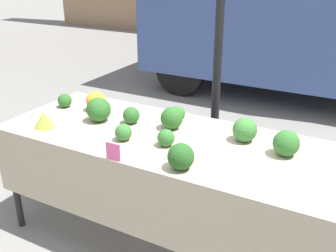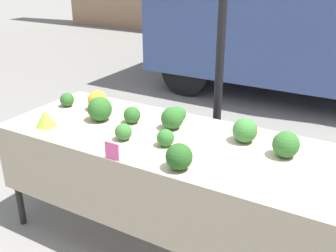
% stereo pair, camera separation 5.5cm
% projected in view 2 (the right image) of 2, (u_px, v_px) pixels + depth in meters
% --- Properties ---
extents(ground_plane, '(40.00, 40.00, 0.00)m').
position_uv_depth(ground_plane, '(168.00, 240.00, 2.97)').
color(ground_plane, gray).
extents(tent_pole, '(0.07, 0.07, 2.31)m').
position_uv_depth(tent_pole, '(219.00, 67.00, 3.20)').
color(tent_pole, black).
rests_on(tent_pole, ground_plane).
extents(parked_truck, '(4.35, 2.27, 2.58)m').
position_uv_depth(parked_truck, '(298.00, 3.00, 5.77)').
color(parked_truck, '#384C84').
rests_on(parked_truck, ground_plane).
extents(market_table, '(2.36, 0.91, 0.86)m').
position_uv_depth(market_table, '(163.00, 154.00, 2.62)').
color(market_table, tan).
rests_on(market_table, ground_plane).
extents(orange_cauliflower, '(0.16, 0.16, 0.16)m').
position_uv_depth(orange_cauliflower, '(98.00, 100.00, 3.08)').
color(orange_cauliflower, orange).
rests_on(orange_cauliflower, market_table).
extents(romanesco_head, '(0.15, 0.15, 0.12)m').
position_uv_depth(romanesco_head, '(46.00, 118.00, 2.78)').
color(romanesco_head, '#93B238').
rests_on(romanesco_head, market_table).
extents(broccoli_head_0, '(0.11, 0.11, 0.11)m').
position_uv_depth(broccoli_head_0, '(67.00, 100.00, 3.16)').
color(broccoli_head_0, '#285B23').
rests_on(broccoli_head_0, market_table).
extents(broccoli_head_1, '(0.18, 0.18, 0.18)m').
position_uv_depth(broccoli_head_1, '(100.00, 109.00, 2.87)').
color(broccoli_head_1, '#285B23').
rests_on(broccoli_head_1, market_table).
extents(broccoli_head_2, '(0.11, 0.11, 0.11)m').
position_uv_depth(broccoli_head_2, '(123.00, 132.00, 2.57)').
color(broccoli_head_2, '#336B2D').
rests_on(broccoli_head_2, market_table).
extents(broccoli_head_3, '(0.11, 0.11, 0.11)m').
position_uv_depth(broccoli_head_3, '(165.00, 138.00, 2.49)').
color(broccoli_head_3, '#2D6628').
rests_on(broccoli_head_3, market_table).
extents(broccoli_head_4, '(0.12, 0.12, 0.12)m').
position_uv_depth(broccoli_head_4, '(132.00, 115.00, 2.84)').
color(broccoli_head_4, '#285B23').
rests_on(broccoli_head_4, market_table).
extents(broccoli_head_5, '(0.16, 0.16, 0.16)m').
position_uv_depth(broccoli_head_5, '(286.00, 144.00, 2.34)').
color(broccoli_head_5, '#2D6628').
rests_on(broccoli_head_5, market_table).
extents(broccoli_head_6, '(0.11, 0.11, 0.11)m').
position_uv_depth(broccoli_head_6, '(178.00, 114.00, 2.87)').
color(broccoli_head_6, '#2D6628').
rests_on(broccoli_head_6, market_table).
extents(broccoli_head_7, '(0.16, 0.16, 0.16)m').
position_uv_depth(broccoli_head_7, '(172.00, 118.00, 2.73)').
color(broccoli_head_7, '#285B23').
rests_on(broccoli_head_7, market_table).
extents(broccoli_head_8, '(0.16, 0.16, 0.16)m').
position_uv_depth(broccoli_head_8, '(179.00, 157.00, 2.21)').
color(broccoli_head_8, '#23511E').
rests_on(broccoli_head_8, market_table).
extents(broccoli_head_9, '(0.16, 0.16, 0.16)m').
position_uv_depth(broccoli_head_9, '(245.00, 130.00, 2.54)').
color(broccoli_head_9, '#387533').
rests_on(broccoli_head_9, market_table).
extents(price_sign, '(0.10, 0.01, 0.11)m').
position_uv_depth(price_sign, '(112.00, 151.00, 2.32)').
color(price_sign, '#F45B9E').
rests_on(price_sign, market_table).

